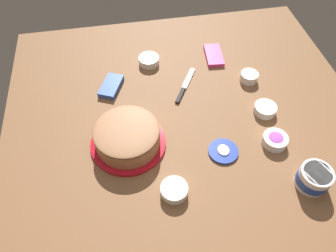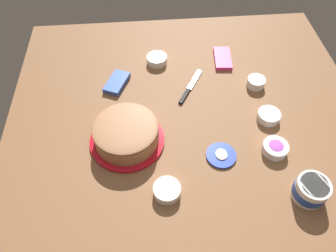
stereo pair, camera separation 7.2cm
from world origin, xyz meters
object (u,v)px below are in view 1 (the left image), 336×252
at_px(sprinkle_bowl_rainbow, 275,140).
at_px(candy_box_lower, 111,86).
at_px(sprinkle_bowl_pink, 149,60).
at_px(sprinkle_bowl_green, 265,109).
at_px(frosted_cake, 127,137).
at_px(frosting_tub, 314,178).
at_px(frosting_tub_lid, 223,151).
at_px(candy_box_upper, 214,55).
at_px(sprinkle_bowl_orange, 174,190).
at_px(sprinkle_bowl_yellow, 249,77).
at_px(spreading_knife, 184,88).

relative_size(sprinkle_bowl_rainbow, candy_box_lower, 0.70).
distance_m(sprinkle_bowl_pink, sprinkle_bowl_green, 0.60).
relative_size(frosted_cake, candy_box_lower, 2.10).
distance_m(frosted_cake, frosting_tub, 0.70).
bearing_deg(candy_box_lower, frosted_cake, 32.15).
xyz_separation_m(frosting_tub, candy_box_lower, (-0.62, -0.68, -0.03)).
relative_size(frosting_tub_lid, sprinkle_bowl_rainbow, 1.19).
bearing_deg(candy_box_lower, frosting_tub, 71.92).
height_order(frosted_cake, sprinkle_bowl_rainbow, frosted_cake).
bearing_deg(frosting_tub_lid, candy_box_lower, -136.50).
bearing_deg(sprinkle_bowl_rainbow, candy_box_upper, -170.01).
height_order(sprinkle_bowl_orange, candy_box_upper, sprinkle_bowl_orange).
height_order(frosted_cake, frosting_tub_lid, frosted_cake).
distance_m(sprinkle_bowl_yellow, sprinkle_bowl_orange, 0.68).
distance_m(frosting_tub_lid, sprinkle_bowl_pink, 0.61).
xyz_separation_m(sprinkle_bowl_orange, sprinkle_bowl_rainbow, (-0.14, 0.44, 0.00)).
relative_size(frosting_tub_lid, sprinkle_bowl_orange, 1.19).
distance_m(candy_box_lower, candy_box_upper, 0.54).
bearing_deg(spreading_knife, frosting_tub_lid, 12.38).
bearing_deg(sprinkle_bowl_pink, frosting_tub_lid, 20.55).
bearing_deg(sprinkle_bowl_orange, candy_box_lower, -161.95).
xyz_separation_m(spreading_knife, sprinkle_bowl_orange, (0.50, -0.14, 0.01)).
bearing_deg(sprinkle_bowl_orange, sprinkle_bowl_rainbow, 108.18).
bearing_deg(frosting_tub_lid, sprinkle_bowl_yellow, 147.94).
distance_m(spreading_knife, candy_box_lower, 0.33).
bearing_deg(frosting_tub_lid, frosted_cake, -105.91).
bearing_deg(spreading_knife, sprinkle_bowl_green, 57.87).
bearing_deg(sprinkle_bowl_green, candy_box_upper, -163.03).
height_order(spreading_knife, sprinkle_bowl_orange, sprinkle_bowl_orange).
bearing_deg(candy_box_lower, sprinkle_bowl_orange, 42.26).
relative_size(spreading_knife, sprinkle_bowl_rainbow, 2.15).
bearing_deg(frosted_cake, sprinkle_bowl_green, 96.19).
distance_m(frosting_tub, sprinkle_bowl_yellow, 0.56).
bearing_deg(candy_box_lower, frosting_tub_lid, 67.72).
bearing_deg(spreading_knife, sprinkle_bowl_yellow, 90.58).
distance_m(sprinkle_bowl_green, candy_box_lower, 0.69).
height_order(sprinkle_bowl_yellow, sprinkle_bowl_rainbow, sprinkle_bowl_rainbow).
relative_size(spreading_knife, sprinkle_bowl_orange, 2.16).
bearing_deg(sprinkle_bowl_pink, sprinkle_bowl_rainbow, 37.02).
relative_size(frosting_tub, sprinkle_bowl_yellow, 1.42).
bearing_deg(sprinkle_bowl_pink, frosted_cake, -17.84).
height_order(sprinkle_bowl_yellow, sprinkle_bowl_orange, sprinkle_bowl_yellow).
relative_size(spreading_knife, sprinkle_bowl_green, 2.24).
bearing_deg(sprinkle_bowl_rainbow, frosting_tub_lid, -88.65).
bearing_deg(frosted_cake, sprinkle_bowl_pink, 162.16).
bearing_deg(candy_box_lower, sprinkle_bowl_rainbow, 79.77).
distance_m(frosting_tub, sprinkle_bowl_pink, 0.90).
bearing_deg(frosted_cake, frosting_tub, 65.23).
xyz_separation_m(frosted_cake, candy_box_upper, (-0.46, 0.48, -0.04)).
distance_m(sprinkle_bowl_yellow, sprinkle_bowl_pink, 0.49).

